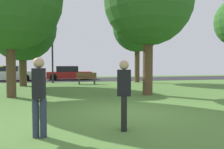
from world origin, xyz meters
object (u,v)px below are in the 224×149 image
(birch_tree_lone, at_px, (22,27))
(oak_tree_right, at_px, (137,28))
(parked_car_red, at_px, (69,73))
(person_bystander, at_px, (39,93))
(person_thrower, at_px, (124,92))
(park_bench, at_px, (87,78))
(maple_tree_far, at_px, (148,1))
(parked_car_white, at_px, (9,74))
(street_lamp_post, at_px, (52,56))

(birch_tree_lone, xyz_separation_m, oak_tree_right, (9.16, 1.63, 0.58))
(parked_car_red, bearing_deg, person_bystander, -93.59)
(oak_tree_right, bearing_deg, person_thrower, -110.13)
(person_thrower, bearing_deg, park_bench, -76.92)
(person_bystander, bearing_deg, oak_tree_right, -18.39)
(maple_tree_far, relative_size, park_bench, 4.37)
(parked_car_white, bearing_deg, street_lamp_post, -41.68)
(oak_tree_right, distance_m, park_bench, 6.33)
(person_bystander, relative_size, park_bench, 1.07)
(birch_tree_lone, relative_size, parked_car_red, 1.49)
(park_bench, bearing_deg, parked_car_red, -77.54)
(park_bench, bearing_deg, person_bystander, 79.48)
(street_lamp_post, bearing_deg, person_thrower, -81.25)
(maple_tree_far, xyz_separation_m, person_bystander, (-4.74, -5.81, -3.78))
(person_thrower, relative_size, parked_car_white, 0.37)
(parked_car_red, bearing_deg, oak_tree_right, -37.87)
(person_thrower, bearing_deg, birch_tree_lone, -55.71)
(birch_tree_lone, height_order, maple_tree_far, maple_tree_far)
(oak_tree_right, bearing_deg, parked_car_red, 142.13)
(maple_tree_far, bearing_deg, street_lamp_post, 120.50)
(maple_tree_far, bearing_deg, person_bystander, -129.24)
(maple_tree_far, xyz_separation_m, street_lamp_post, (-5.04, 8.55, -2.48))
(parked_car_red, distance_m, street_lamp_post, 4.44)
(maple_tree_far, xyz_separation_m, park_bench, (-2.38, 6.91, -4.27))
(birch_tree_lone, distance_m, parked_car_white, 7.25)
(birch_tree_lone, distance_m, parked_car_red, 7.84)
(birch_tree_lone, bearing_deg, parked_car_white, 110.27)
(oak_tree_right, relative_size, person_thrower, 4.18)
(park_bench, bearing_deg, oak_tree_right, -167.13)
(person_thrower, height_order, parked_car_red, person_thrower)
(parked_car_red, bearing_deg, park_bench, -77.54)
(oak_tree_right, bearing_deg, park_bench, -167.13)
(parked_car_white, bearing_deg, parked_car_red, 1.73)
(parked_car_white, bearing_deg, birch_tree_lone, -69.73)
(birch_tree_lone, height_order, parked_car_white, birch_tree_lone)
(park_bench, xyz_separation_m, street_lamp_post, (-2.66, 1.64, 1.79))
(birch_tree_lone, xyz_separation_m, person_thrower, (4.16, -12.01, -3.27))
(oak_tree_right, bearing_deg, parked_car_white, 159.23)
(person_thrower, xyz_separation_m, parked_car_red, (-0.75, 18.12, -0.28))
(oak_tree_right, distance_m, person_bystander, 15.85)
(oak_tree_right, distance_m, parked_car_white, 12.82)
(person_thrower, distance_m, park_bench, 12.62)
(maple_tree_far, relative_size, street_lamp_post, 1.56)
(maple_tree_far, distance_m, street_lamp_post, 10.23)
(birch_tree_lone, xyz_separation_m, person_bystander, (2.26, -12.12, -3.23))
(street_lamp_post, bearing_deg, parked_car_white, 138.32)
(birch_tree_lone, height_order, park_bench, birch_tree_lone)
(oak_tree_right, relative_size, parked_car_red, 1.57)
(maple_tree_far, height_order, parked_car_white, maple_tree_far)
(person_thrower, height_order, person_bystander, person_bystander)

